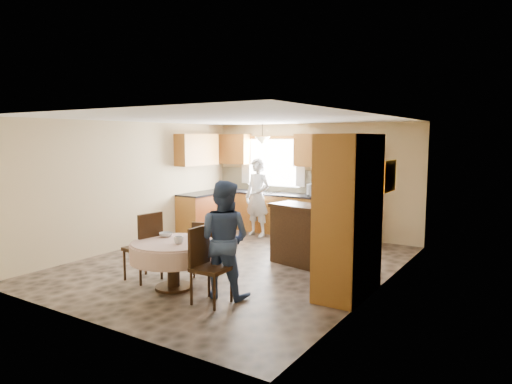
{
  "coord_description": "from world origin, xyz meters",
  "views": [
    {
      "loc": [
        4.47,
        -6.32,
        2.18
      ],
      "look_at": [
        0.24,
        0.3,
        1.25
      ],
      "focal_mm": 32.0,
      "sensor_mm": 36.0,
      "label": 1
    }
  ],
  "objects_px": {
    "dining_table": "(173,252)",
    "chair_left": "(146,243)",
    "chair_back": "(206,246)",
    "cupboard": "(349,216)",
    "chair_right": "(206,261)",
    "oven_tower": "(355,192)",
    "sideboard": "(309,238)",
    "person_dining": "(223,239)",
    "person_sink": "(257,197)"
  },
  "relations": [
    {
      "from": "dining_table",
      "to": "chair_left",
      "type": "distance_m",
      "value": 0.6
    },
    {
      "from": "dining_table",
      "to": "chair_back",
      "type": "distance_m",
      "value": 0.69
    },
    {
      "from": "cupboard",
      "to": "chair_right",
      "type": "height_order",
      "value": "cupboard"
    },
    {
      "from": "oven_tower",
      "to": "chair_back",
      "type": "distance_m",
      "value": 3.76
    },
    {
      "from": "dining_table",
      "to": "chair_left",
      "type": "relative_size",
      "value": 1.16
    },
    {
      "from": "chair_back",
      "to": "cupboard",
      "type": "bearing_deg",
      "value": 171.31
    },
    {
      "from": "sideboard",
      "to": "dining_table",
      "type": "distance_m",
      "value": 2.41
    },
    {
      "from": "chair_right",
      "to": "person_dining",
      "type": "height_order",
      "value": "person_dining"
    },
    {
      "from": "dining_table",
      "to": "chair_left",
      "type": "height_order",
      "value": "chair_left"
    },
    {
      "from": "cupboard",
      "to": "chair_left",
      "type": "bearing_deg",
      "value": -159.32
    },
    {
      "from": "oven_tower",
      "to": "cupboard",
      "type": "xyz_separation_m",
      "value": [
        1.07,
        -3.13,
        0.06
      ]
    },
    {
      "from": "oven_tower",
      "to": "person_dining",
      "type": "bearing_deg",
      "value": -94.88
    },
    {
      "from": "sideboard",
      "to": "chair_right",
      "type": "distance_m",
      "value": 2.33
    },
    {
      "from": "chair_back",
      "to": "person_dining",
      "type": "bearing_deg",
      "value": 124.45
    },
    {
      "from": "oven_tower",
      "to": "chair_left",
      "type": "bearing_deg",
      "value": -112.66
    },
    {
      "from": "cupboard",
      "to": "chair_back",
      "type": "xyz_separation_m",
      "value": [
        -2.18,
        -0.42,
        -0.63
      ]
    },
    {
      "from": "oven_tower",
      "to": "cupboard",
      "type": "bearing_deg",
      "value": -71.12
    },
    {
      "from": "chair_back",
      "to": "person_dining",
      "type": "distance_m",
      "value": 0.99
    },
    {
      "from": "sideboard",
      "to": "person_sink",
      "type": "xyz_separation_m",
      "value": [
        -2.03,
        1.56,
        0.38
      ]
    },
    {
      "from": "cupboard",
      "to": "dining_table",
      "type": "distance_m",
      "value": 2.55
    },
    {
      "from": "dining_table",
      "to": "oven_tower",
      "type": "bearing_deg",
      "value": 74.73
    },
    {
      "from": "oven_tower",
      "to": "chair_right",
      "type": "distance_m",
      "value": 4.46
    },
    {
      "from": "sideboard",
      "to": "chair_back",
      "type": "distance_m",
      "value": 1.8
    },
    {
      "from": "sideboard",
      "to": "cupboard",
      "type": "relative_size",
      "value": 0.61
    },
    {
      "from": "chair_back",
      "to": "person_sink",
      "type": "distance_m",
      "value": 3.17
    },
    {
      "from": "oven_tower",
      "to": "chair_back",
      "type": "bearing_deg",
      "value": -107.41
    },
    {
      "from": "chair_right",
      "to": "chair_left",
      "type": "bearing_deg",
      "value": 79.78
    },
    {
      "from": "cupboard",
      "to": "chair_right",
      "type": "bearing_deg",
      "value": -138.85
    },
    {
      "from": "sideboard",
      "to": "cupboard",
      "type": "xyz_separation_m",
      "value": [
        1.1,
        -1.02,
        0.63
      ]
    },
    {
      "from": "oven_tower",
      "to": "chair_back",
      "type": "relative_size",
      "value": 2.38
    },
    {
      "from": "dining_table",
      "to": "chair_right",
      "type": "distance_m",
      "value": 0.78
    },
    {
      "from": "chair_left",
      "to": "chair_right",
      "type": "relative_size",
      "value": 1.05
    },
    {
      "from": "cupboard",
      "to": "chair_left",
      "type": "height_order",
      "value": "cupboard"
    },
    {
      "from": "cupboard",
      "to": "person_sink",
      "type": "bearing_deg",
      "value": 140.47
    },
    {
      "from": "cupboard",
      "to": "chair_left",
      "type": "xyz_separation_m",
      "value": [
        -2.82,
        -1.06,
        -0.53
      ]
    },
    {
      "from": "sideboard",
      "to": "chair_back",
      "type": "relative_size",
      "value": 1.54
    },
    {
      "from": "chair_left",
      "to": "cupboard",
      "type": "bearing_deg",
      "value": 117.24
    },
    {
      "from": "oven_tower",
      "to": "cupboard",
      "type": "height_order",
      "value": "cupboard"
    },
    {
      "from": "sideboard",
      "to": "chair_back",
      "type": "height_order",
      "value": "sideboard"
    },
    {
      "from": "chair_right",
      "to": "person_dining",
      "type": "distance_m",
      "value": 0.4
    },
    {
      "from": "cupboard",
      "to": "chair_back",
      "type": "height_order",
      "value": "cupboard"
    },
    {
      "from": "sideboard",
      "to": "person_dining",
      "type": "xyz_separation_m",
      "value": [
        -0.32,
        -1.99,
        0.32
      ]
    },
    {
      "from": "chair_left",
      "to": "chair_back",
      "type": "height_order",
      "value": "chair_left"
    },
    {
      "from": "chair_back",
      "to": "person_dining",
      "type": "xyz_separation_m",
      "value": [
        0.76,
        -0.55,
        0.31
      ]
    },
    {
      "from": "chair_right",
      "to": "person_sink",
      "type": "distance_m",
      "value": 4.22
    },
    {
      "from": "person_sink",
      "to": "chair_left",
      "type": "bearing_deg",
      "value": -77.59
    },
    {
      "from": "person_sink",
      "to": "person_dining",
      "type": "height_order",
      "value": "person_sink"
    },
    {
      "from": "oven_tower",
      "to": "sideboard",
      "type": "bearing_deg",
      "value": -90.76
    },
    {
      "from": "cupboard",
      "to": "chair_back",
      "type": "bearing_deg",
      "value": -169.15
    },
    {
      "from": "chair_right",
      "to": "oven_tower",
      "type": "bearing_deg",
      "value": -6.09
    }
  ]
}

